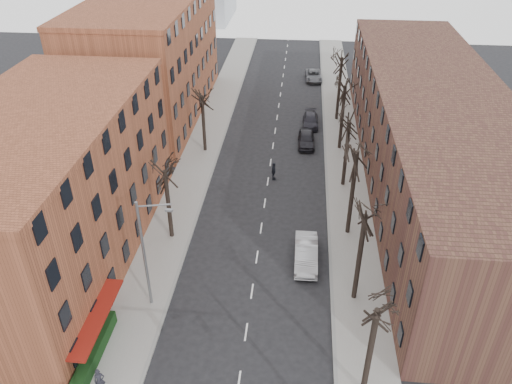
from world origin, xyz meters
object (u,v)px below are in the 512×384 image
(silver_sedan, at_px, (306,253))
(pedestrian_a, at_px, (100,380))
(parked_car_mid, at_px, (310,120))
(parked_car_near, at_px, (306,139))

(silver_sedan, height_order, pedestrian_a, pedestrian_a)
(parked_car_mid, bearing_deg, pedestrian_a, -107.96)
(parked_car_mid, bearing_deg, silver_sedan, -91.01)
(silver_sedan, height_order, parked_car_near, silver_sedan)
(parked_car_near, relative_size, parked_car_mid, 0.99)
(silver_sedan, xyz_separation_m, parked_car_near, (-0.19, 20.70, -0.06))
(parked_car_mid, relative_size, pedestrian_a, 2.71)
(silver_sedan, relative_size, pedestrian_a, 2.99)
(parked_car_mid, distance_m, pedestrian_a, 41.40)
(silver_sedan, bearing_deg, parked_car_near, 89.80)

